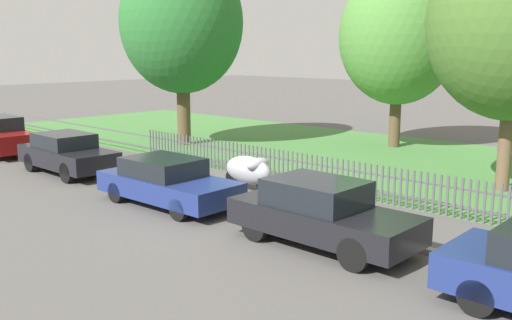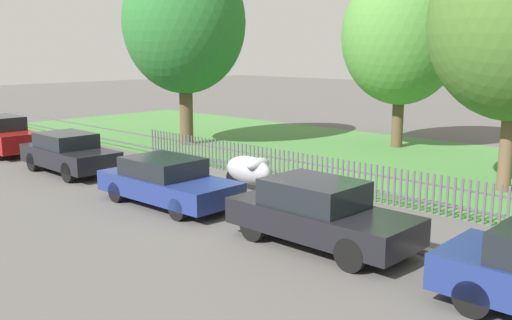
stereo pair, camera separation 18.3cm
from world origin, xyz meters
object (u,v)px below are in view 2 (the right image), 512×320
covered_motorcycle (250,170)px  parked_car_navy_estate (167,181)px  parked_car_red_compact (319,213)px  tree_nearest_kerb (184,23)px  tree_behind_motorcycle (402,36)px  parked_car_black_saloon (69,153)px  parked_car_silver_hatchback (2,135)px

covered_motorcycle → parked_car_navy_estate: bearing=-101.8°
parked_car_navy_estate → parked_car_red_compact: 5.08m
parked_car_red_compact → tree_nearest_kerb: tree_nearest_kerb is taller
parked_car_navy_estate → covered_motorcycle: size_ratio=2.31×
tree_behind_motorcycle → parked_car_navy_estate: bearing=-88.3°
parked_car_black_saloon → tree_behind_motorcycle: tree_behind_motorcycle is taller
parked_car_navy_estate → tree_behind_motorcycle: bearing=90.1°
parked_car_silver_hatchback → tree_nearest_kerb: 8.95m
tree_nearest_kerb → parked_car_red_compact: bearing=-28.0°
parked_car_red_compact → tree_nearest_kerb: size_ratio=0.50×
tree_behind_motorcycle → parked_car_red_compact: bearing=-66.7°
parked_car_black_saloon → parked_car_red_compact: bearing=0.5°
parked_car_black_saloon → covered_motorcycle: (6.32, 2.47, -0.07)m
tree_nearest_kerb → tree_behind_motorcycle: tree_nearest_kerb is taller
parked_car_silver_hatchback → tree_nearest_kerb: tree_nearest_kerb is taller
covered_motorcycle → tree_behind_motorcycle: 11.04m
parked_car_navy_estate → tree_nearest_kerb: bearing=136.0°
parked_car_black_saloon → tree_behind_motorcycle: size_ratio=0.53×
parked_car_black_saloon → tree_nearest_kerb: tree_nearest_kerb is taller
covered_motorcycle → tree_nearest_kerb: (-8.21, 4.31, 4.72)m
parked_car_black_saloon → parked_car_navy_estate: parked_car_black_saloon is taller
parked_car_red_compact → covered_motorcycle: parked_car_red_compact is taller
parked_car_silver_hatchback → parked_car_red_compact: parked_car_silver_hatchback is taller
tree_behind_motorcycle → parked_car_black_saloon: bearing=-113.0°
parked_car_silver_hatchback → covered_motorcycle: size_ratio=2.19×
tree_behind_motorcycle → covered_motorcycle: bearing=-84.8°
covered_motorcycle → tree_nearest_kerb: bearing=152.2°
parked_car_silver_hatchback → parked_car_red_compact: (16.29, 0.03, -0.03)m
parked_car_navy_estate → tree_behind_motorcycle: (-0.38, 12.87, 4.12)m
parked_car_navy_estate → parked_car_red_compact: bearing=0.7°
parked_car_silver_hatchback → parked_car_black_saloon: (5.45, 0.03, -0.05)m
parked_car_navy_estate → tree_nearest_kerb: (-7.66, 6.99, 4.71)m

